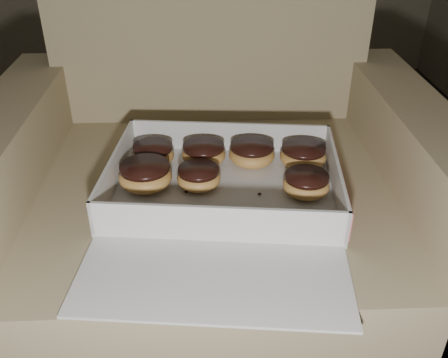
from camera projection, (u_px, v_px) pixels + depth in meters
armchair at (214, 214)px, 1.11m from camera, size 0.92×0.78×0.96m
bakery_box at (224, 198)px, 0.91m from camera, size 0.47×0.54×0.07m
donut_a at (252, 153)px, 1.02m from camera, size 0.09×0.09×0.05m
donut_b at (145, 175)px, 0.94m from camera, size 0.10×0.10×0.05m
donut_c at (153, 154)px, 1.02m from camera, size 0.09×0.09×0.04m
donut_d at (303, 155)px, 1.01m from camera, size 0.09×0.09×0.05m
donut_e at (199, 177)px, 0.95m from camera, size 0.08×0.08×0.04m
donut_f at (306, 184)px, 0.92m from camera, size 0.09×0.09×0.04m
donut_g at (204, 153)px, 1.02m from camera, size 0.09×0.09×0.05m
crumb_a at (168, 213)px, 0.88m from camera, size 0.01×0.01×0.00m
crumb_b at (259, 194)px, 0.93m from camera, size 0.01×0.01×0.00m
crumb_c at (186, 192)px, 0.94m from camera, size 0.01×0.01×0.00m
crumb_d at (311, 226)px, 0.85m from camera, size 0.01×0.01×0.00m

